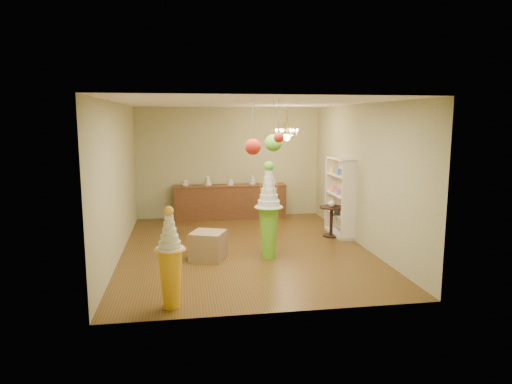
{
  "coord_description": "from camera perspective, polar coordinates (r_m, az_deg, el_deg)",
  "views": [
    {
      "loc": [
        -1.22,
        -9.17,
        2.68
      ],
      "look_at": [
        0.24,
        0.0,
        1.19
      ],
      "focal_mm": 32.0,
      "sensor_mm": 36.0,
      "label": 1
    }
  ],
  "objects": [
    {
      "name": "wall_left",
      "position": [
        9.33,
        -16.85,
        1.44
      ],
      "size": [
        0.04,
        6.5,
        3.0
      ],
      "primitive_type": "cube",
      "color": "tan",
      "rests_on": "ground"
    },
    {
      "name": "vase",
      "position": [
        10.56,
        9.45,
        -1.32
      ],
      "size": [
        0.19,
        0.19,
        0.18
      ],
      "primitive_type": "imported",
      "rotation": [
        0.0,
        0.0,
        -0.08
      ],
      "color": "#EFE4CE",
      "rests_on": "round_table"
    },
    {
      "name": "sideboard",
      "position": [
        12.4,
        -3.25,
        -1.14
      ],
      "size": [
        3.04,
        0.54,
        1.16
      ],
      "color": "#55301A",
      "rests_on": "floor"
    },
    {
      "name": "pom_red_left",
      "position": [
        7.36,
        -0.39,
        5.68
      ],
      "size": [
        0.26,
        0.26,
        0.89
      ],
      "color": "#3F362D",
      "rests_on": "ceiling"
    },
    {
      "name": "shelving_unit",
      "position": [
        10.74,
        10.45,
        -0.59
      ],
      "size": [
        0.33,
        1.2,
        1.8
      ],
      "color": "#EFE4CE",
      "rests_on": "floor"
    },
    {
      "name": "burlap_riser",
      "position": [
        8.89,
        -6.01,
        -6.67
      ],
      "size": [
        0.78,
        0.78,
        0.54
      ],
      "primitive_type": "cube",
      "rotation": [
        0.0,
        0.0,
        -0.38
      ],
      "color": "olive",
      "rests_on": "floor"
    },
    {
      "name": "wall_right",
      "position": [
        9.97,
        12.96,
        2.07
      ],
      "size": [
        0.04,
        6.5,
        3.0
      ],
      "primitive_type": "cube",
      "color": "tan",
      "rests_on": "ground"
    },
    {
      "name": "round_table",
      "position": [
        10.62,
        9.4,
        -3.12
      ],
      "size": [
        0.57,
        0.57,
        0.7
      ],
      "rotation": [
        0.0,
        0.0,
        0.03
      ],
      "color": "black",
      "rests_on": "floor"
    },
    {
      "name": "pom_green_mid",
      "position": [
        8.0,
        2.19,
        6.17
      ],
      "size": [
        0.3,
        0.3,
        0.88
      ],
      "color": "#3F362D",
      "rests_on": "ceiling"
    },
    {
      "name": "wall_back",
      "position": [
        12.54,
        -3.42,
        3.69
      ],
      "size": [
        5.0,
        0.04,
        3.0
      ],
      "primitive_type": "cube",
      "color": "tan",
      "rests_on": "ground"
    },
    {
      "name": "ceiling",
      "position": [
        9.26,
        -1.48,
        11.08
      ],
      "size": [
        6.5,
        6.5,
        0.0
      ],
      "primitive_type": "plane",
      "rotation": [
        3.14,
        0.0,
        0.0
      ],
      "color": "white",
      "rests_on": "ground"
    },
    {
      "name": "pom_red_right",
      "position": [
        7.22,
        2.86,
        6.82
      ],
      "size": [
        0.16,
        0.16,
        0.69
      ],
      "color": "#3F362D",
      "rests_on": "ceiling"
    },
    {
      "name": "pedestal_green",
      "position": [
        8.82,
        1.59,
        -3.52
      ],
      "size": [
        0.55,
        0.55,
        1.9
      ],
      "rotation": [
        0.0,
        0.0,
        -0.06
      ],
      "color": "#6DC02A",
      "rests_on": "floor"
    },
    {
      "name": "pedestal_orange",
      "position": [
        6.69,
        -10.64,
        -9.46
      ],
      "size": [
        0.43,
        0.43,
        1.48
      ],
      "rotation": [
        0.0,
        0.0,
        0.04
      ],
      "color": "yellow",
      "rests_on": "floor"
    },
    {
      "name": "wall_front",
      "position": [
        6.16,
        2.57,
        -1.97
      ],
      "size": [
        5.0,
        0.04,
        3.0
      ],
      "primitive_type": "cube",
      "color": "tan",
      "rests_on": "ground"
    },
    {
      "name": "floor",
      "position": [
        9.63,
        -1.41,
        -7.06
      ],
      "size": [
        6.5,
        6.5,
        0.0
      ],
      "primitive_type": "plane",
      "color": "#523816",
      "rests_on": "ground"
    },
    {
      "name": "chandelier",
      "position": [
        11.05,
        3.86,
        7.12
      ],
      "size": [
        0.63,
        0.63,
        0.85
      ],
      "rotation": [
        0.0,
        0.0,
        -0.1
      ],
      "color": "gold",
      "rests_on": "ceiling"
    }
  ]
}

